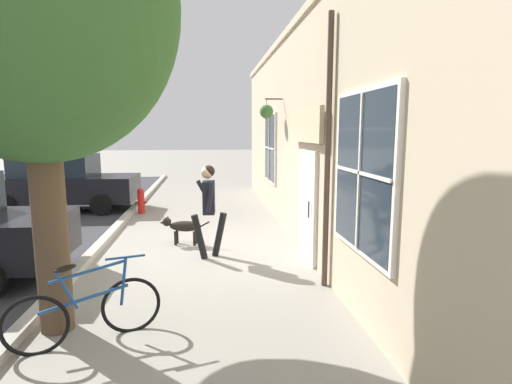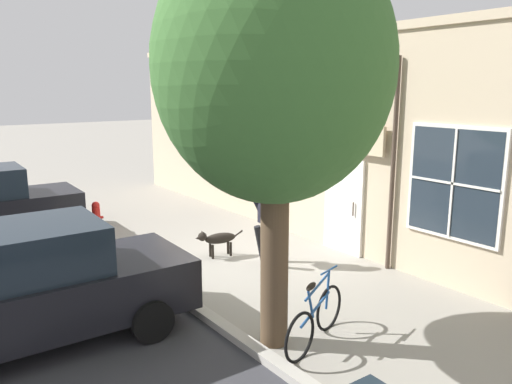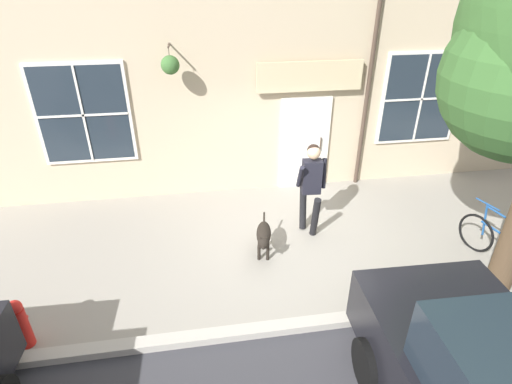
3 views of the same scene
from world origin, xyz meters
The scene contains 8 objects.
ground_plane centered at (0.00, 0.00, 0.00)m, with size 90.00×90.00×0.00m, color gray.
storefront_facade centered at (-2.34, 0.00, 2.40)m, with size 0.95×18.00×4.80m.
pedestrian_walking centered at (-0.31, 0.36, 1.11)m, with size 0.71×0.57×1.81m.
dog_on_leash centered at (0.27, -0.61, 0.40)m, with size 1.09×0.38×0.62m.
street_tree_by_curb centered at (1.57, 2.89, 3.71)m, with size 3.25×3.06×5.65m.
leaning_bicycle centered at (1.14, 3.38, 0.38)m, with size 1.64×0.65×1.00m.
parked_car_mid_block centered at (4.35, 1.03, 0.88)m, with size 4.35×2.04×1.75m.
fire_hydrant centered at (1.69, -4.11, 0.40)m, with size 0.34×0.20×0.77m.
Camera 2 is at (5.73, 8.15, 3.59)m, focal length 35.00 mm.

